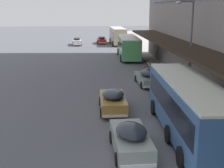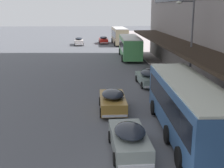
% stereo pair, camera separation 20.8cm
% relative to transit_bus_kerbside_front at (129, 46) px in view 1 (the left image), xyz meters
% --- Properties ---
extents(transit_bus_kerbside_front, '(3.07, 10.53, 3.12)m').
position_rel_transit_bus_kerbside_front_xyz_m(transit_bus_kerbside_front, '(0.00, 0.00, 0.00)').
color(transit_bus_kerbside_front, '#489652').
rests_on(transit_bus_kerbside_front, ground).
extents(transit_bus_kerbside_rear, '(3.09, 11.42, 3.22)m').
position_rel_transit_bus_kerbside_front_xyz_m(transit_bus_kerbside_rear, '(-0.21, -28.77, 0.05)').
color(transit_bus_kerbside_rear, '#355D93').
rests_on(transit_bus_kerbside_rear, ground).
extents(transit_bus_kerbside_far, '(2.84, 9.94, 3.33)m').
position_rel_transit_bus_kerbside_front_xyz_m(transit_bus_kerbside_far, '(0.04, 17.90, 0.11)').
color(transit_bus_kerbside_far, tan).
rests_on(transit_bus_kerbside_far, ground).
extents(sedan_lead_mid, '(2.08, 4.79, 1.53)m').
position_rel_transit_bus_kerbside_front_xyz_m(sedan_lead_mid, '(-0.18, -16.45, -1.05)').
color(sedan_lead_mid, gray).
rests_on(sedan_lead_mid, ground).
extents(sedan_trailing_mid, '(1.89, 4.44, 1.57)m').
position_rel_transit_bus_kerbside_front_xyz_m(sedan_trailing_mid, '(-4.10, -23.98, -1.02)').
color(sedan_trailing_mid, olive).
rests_on(sedan_trailing_mid, ground).
extents(sedan_lead_near, '(1.96, 5.05, 1.53)m').
position_rel_transit_bus_kerbside_front_xyz_m(sedan_lead_near, '(-8.08, 17.47, -1.04)').
color(sedan_lead_near, beige).
rests_on(sedan_lead_near, ground).
extents(sedan_second_mid, '(1.94, 4.47, 1.51)m').
position_rel_transit_bus_kerbside_front_xyz_m(sedan_second_mid, '(-3.70, -30.58, -1.04)').
color(sedan_second_mid, gray).
rests_on(sedan_second_mid, ground).
extents(sedan_trailing_near, '(1.90, 4.35, 1.54)m').
position_rel_transit_bus_kerbside_front_xyz_m(sedan_trailing_near, '(-3.13, 19.75, -1.04)').
color(sedan_trailing_near, '#A51914').
rests_on(sedan_trailing_near, ground).
extents(street_lamp, '(1.50, 0.28, 7.58)m').
position_rel_transit_bus_kerbside_front_xyz_m(street_lamp, '(2.55, -19.66, 2.72)').
color(street_lamp, '#4C4C51').
rests_on(street_lamp, sidewalk_kerb).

